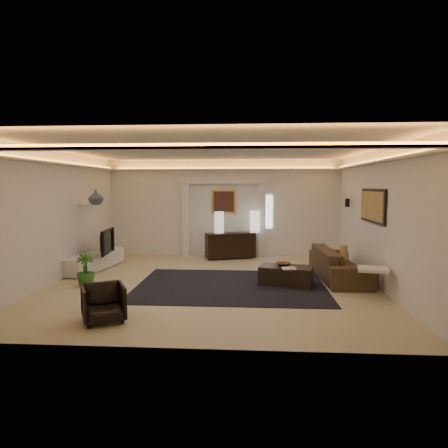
# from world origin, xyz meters

# --- Properties ---
(floor) EXTENTS (7.00, 7.00, 0.00)m
(floor) POSITION_xyz_m (0.00, 0.00, 0.00)
(floor) COLOR tan
(floor) RESTS_ON ground
(ceiling) EXTENTS (7.00, 7.00, 0.00)m
(ceiling) POSITION_xyz_m (0.00, 0.00, 2.90)
(ceiling) COLOR white
(ceiling) RESTS_ON ground
(wall_back) EXTENTS (7.00, 0.00, 7.00)m
(wall_back) POSITION_xyz_m (0.00, 3.50, 1.45)
(wall_back) COLOR silver
(wall_back) RESTS_ON ground
(wall_front) EXTENTS (7.00, 0.00, 7.00)m
(wall_front) POSITION_xyz_m (0.00, -3.50, 1.45)
(wall_front) COLOR silver
(wall_front) RESTS_ON ground
(wall_left) EXTENTS (0.00, 7.00, 7.00)m
(wall_left) POSITION_xyz_m (-3.50, 0.00, 1.45)
(wall_left) COLOR silver
(wall_left) RESTS_ON ground
(wall_right) EXTENTS (0.00, 7.00, 7.00)m
(wall_right) POSITION_xyz_m (3.50, 0.00, 1.45)
(wall_right) COLOR silver
(wall_right) RESTS_ON ground
(cove_soffit) EXTENTS (7.00, 7.00, 0.04)m
(cove_soffit) POSITION_xyz_m (0.00, 0.00, 2.62)
(cove_soffit) COLOR silver
(cove_soffit) RESTS_ON ceiling
(daylight_slit) EXTENTS (0.25, 0.03, 1.00)m
(daylight_slit) POSITION_xyz_m (1.35, 3.48, 1.35)
(daylight_slit) COLOR white
(daylight_slit) RESTS_ON wall_back
(area_rug) EXTENTS (4.00, 3.00, 0.01)m
(area_rug) POSITION_xyz_m (0.40, -0.20, 0.01)
(area_rug) COLOR black
(area_rug) RESTS_ON ground
(pilaster_left) EXTENTS (0.22, 0.20, 2.20)m
(pilaster_left) POSITION_xyz_m (-1.15, 3.40, 1.10)
(pilaster_left) COLOR silver
(pilaster_left) RESTS_ON ground
(pilaster_right) EXTENTS (0.22, 0.20, 2.20)m
(pilaster_right) POSITION_xyz_m (1.15, 3.40, 1.10)
(pilaster_right) COLOR silver
(pilaster_right) RESTS_ON ground
(alcove_header) EXTENTS (2.52, 0.20, 0.12)m
(alcove_header) POSITION_xyz_m (0.00, 3.40, 2.25)
(alcove_header) COLOR silver
(alcove_header) RESTS_ON wall_back
(painting_frame) EXTENTS (0.74, 0.04, 0.74)m
(painting_frame) POSITION_xyz_m (0.00, 3.47, 1.65)
(painting_frame) COLOR tan
(painting_frame) RESTS_ON wall_back
(painting_canvas) EXTENTS (0.62, 0.02, 0.62)m
(painting_canvas) POSITION_xyz_m (0.00, 3.44, 1.65)
(painting_canvas) COLOR #4C2D1E
(painting_canvas) RESTS_ON wall_back
(art_panel_frame) EXTENTS (0.04, 1.64, 0.74)m
(art_panel_frame) POSITION_xyz_m (3.47, 0.30, 1.70)
(art_panel_frame) COLOR black
(art_panel_frame) RESTS_ON wall_right
(art_panel_gold) EXTENTS (0.02, 1.50, 0.62)m
(art_panel_gold) POSITION_xyz_m (3.44, 0.30, 1.70)
(art_panel_gold) COLOR tan
(art_panel_gold) RESTS_ON wall_right
(wall_sconce) EXTENTS (0.12, 0.12, 0.22)m
(wall_sconce) POSITION_xyz_m (3.38, 2.20, 1.68)
(wall_sconce) COLOR black
(wall_sconce) RESTS_ON wall_right
(wall_niche) EXTENTS (0.10, 0.55, 0.04)m
(wall_niche) POSITION_xyz_m (-3.44, 1.40, 1.65)
(wall_niche) COLOR silver
(wall_niche) RESTS_ON wall_left
(console) EXTENTS (1.50, 0.88, 0.71)m
(console) POSITION_xyz_m (0.23, 2.94, 0.40)
(console) COLOR black
(console) RESTS_ON ground
(lamp_left) EXTENTS (0.33, 0.33, 0.62)m
(lamp_left) POSITION_xyz_m (-0.10, 2.96, 1.09)
(lamp_left) COLOR beige
(lamp_left) RESTS_ON console
(lamp_right) EXTENTS (0.33, 0.33, 0.64)m
(lamp_right) POSITION_xyz_m (0.94, 3.16, 1.09)
(lamp_right) COLOR white
(lamp_right) RESTS_ON console
(media_ledge) EXTENTS (0.89, 2.19, 0.40)m
(media_ledge) POSITION_xyz_m (-3.15, 1.19, 0.22)
(media_ledge) COLOR silver
(media_ledge) RESTS_ON ground
(tv) EXTENTS (1.09, 0.24, 0.62)m
(tv) POSITION_xyz_m (-2.88, 1.14, 0.76)
(tv) COLOR black
(tv) RESTS_ON media_ledge
(figurine) EXTENTS (0.18, 0.18, 0.38)m
(figurine) POSITION_xyz_m (-3.15, 2.20, 0.64)
(figurine) COLOR black
(figurine) RESTS_ON media_ledge
(ginger_jar) EXTENTS (0.43, 0.43, 0.37)m
(ginger_jar) POSITION_xyz_m (-2.95, 0.91, 1.85)
(ginger_jar) COLOR #4D606F
(ginger_jar) RESTS_ON wall_niche
(plant) EXTENTS (0.48, 0.48, 0.69)m
(plant) POSITION_xyz_m (-2.71, -0.39, 0.35)
(plant) COLOR #2C621F
(plant) RESTS_ON ground
(sofa) EXTENTS (2.44, 1.05, 0.70)m
(sofa) POSITION_xyz_m (2.86, 0.61, 0.35)
(sofa) COLOR brown
(sofa) RESTS_ON ground
(throw_blanket) EXTENTS (0.64, 0.56, 0.06)m
(throw_blanket) POSITION_xyz_m (3.15, -0.91, 0.55)
(throw_blanket) COLOR #FFE8C0
(throw_blanket) RESTS_ON sofa
(throw_pillow) EXTENTS (0.10, 0.34, 0.34)m
(throw_pillow) POSITION_xyz_m (3.06, 1.07, 0.55)
(throw_pillow) COLOR tan
(throw_pillow) RESTS_ON sofa
(coffee_table) EXTENTS (1.21, 0.84, 0.41)m
(coffee_table) POSITION_xyz_m (1.58, -0.06, 0.20)
(coffee_table) COLOR black
(coffee_table) RESTS_ON ground
(bowl) EXTENTS (0.39, 0.39, 0.08)m
(bowl) POSITION_xyz_m (1.52, -0.05, 0.45)
(bowl) COLOR #452E17
(bowl) RESTS_ON coffee_table
(magazine) EXTENTS (0.30, 0.24, 0.03)m
(magazine) POSITION_xyz_m (1.61, -0.36, 0.42)
(magazine) COLOR silver
(magazine) RESTS_ON coffee_table
(armchair) EXTENTS (0.86, 0.87, 0.59)m
(armchair) POSITION_xyz_m (-1.50, -2.55, 0.30)
(armchair) COLOR black
(armchair) RESTS_ON ground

